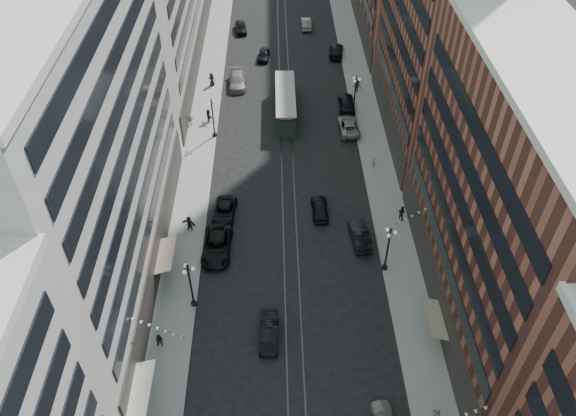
{
  "coord_description": "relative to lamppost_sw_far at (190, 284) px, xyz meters",
  "views": [
    {
      "loc": [
        -1.24,
        -4.54,
        42.16
      ],
      "look_at": [
        -0.25,
        35.77,
        5.0
      ],
      "focal_mm": 35.0,
      "sensor_mm": 36.0,
      "label": 1
    }
  ],
  "objects": [
    {
      "name": "pedestrian_extra_2",
      "position": [
        -1.25,
        39.59,
        -1.97
      ],
      "size": [
        1.04,
        0.7,
        1.95
      ],
      "primitive_type": "imported",
      "rotation": [
        0.0,
        0.0,
        -0.2
      ],
      "color": "black",
      "rests_on": "sidewalk_west"
    },
    {
      "name": "car_7",
      "position": [
        2.13,
        12.01,
        -2.41
      ],
      "size": [
        2.74,
        5.15,
        1.38
      ],
      "primitive_type": "imported",
      "rotation": [
        0.0,
        0.0,
        -0.09
      ],
      "color": "black",
      "rests_on": "ground"
    },
    {
      "name": "car_12",
      "position": [
        17.51,
        48.68,
        -2.34
      ],
      "size": [
        2.81,
        5.44,
        1.51
      ],
      "primitive_type": "imported",
      "rotation": [
        0.0,
        0.0,
        3.0
      ],
      "color": "black",
      "rests_on": "ground"
    },
    {
      "name": "building_east_mid",
      "position": [
        26.2,
        -0.0,
        8.9
      ],
      "size": [
        8.0,
        30.0,
        24.0
      ],
      "primitive_type": "cube",
      "color": "brown",
      "rests_on": "ground"
    },
    {
      "name": "car_5",
      "position": [
        7.0,
        -3.67,
        -2.34
      ],
      "size": [
        1.69,
        4.64,
        1.52
      ],
      "primitive_type": "imported",
      "rotation": [
        0.0,
        0.0,
        -0.02
      ],
      "color": "black",
      "rests_on": "ground"
    },
    {
      "name": "building_west_mid",
      "position": [
        -7.8,
        5.0,
        10.9
      ],
      "size": [
        8.0,
        36.0,
        28.0
      ],
      "primitive_type": "cube",
      "color": "#A9A396",
      "rests_on": "ground"
    },
    {
      "name": "car_extra_0",
      "position": [
        12.53,
        12.3,
        -2.35
      ],
      "size": [
        1.83,
        4.39,
        1.49
      ],
      "primitive_type": "imported",
      "rotation": [
        0.0,
        0.0,
        3.16
      ],
      "color": "black",
      "rests_on": "ground"
    },
    {
      "name": "lamppost_sw_mid",
      "position": [
        0.0,
        27.0,
        0.0
      ],
      "size": [
        1.03,
        1.14,
        5.52
      ],
      "color": "black",
      "rests_on": "sidewalk_west"
    },
    {
      "name": "pedestrian_4",
      "position": [
        19.94,
        -11.96,
        -2.03
      ],
      "size": [
        0.86,
        1.18,
        1.83
      ],
      "primitive_type": "imported",
      "rotation": [
        0.0,
        0.0,
        1.96
      ],
      "color": "#A39E87",
      "rests_on": "sidewalk_east"
    },
    {
      "name": "rail_east",
      "position": [
        9.9,
        42.0,
        -3.09
      ],
      "size": [
        0.12,
        180.0,
        0.02
      ],
      "primitive_type": "cube",
      "color": "#2D2D33",
      "rests_on": "ground"
    },
    {
      "name": "pedestrian_2",
      "position": [
        -2.44,
        -4.46,
        -2.18
      ],
      "size": [
        0.8,
        0.52,
        1.53
      ],
      "primitive_type": "imported",
      "rotation": [
        0.0,
        0.0,
        -0.15
      ],
      "color": "black",
      "rests_on": "sidewalk_west"
    },
    {
      "name": "ground",
      "position": [
        9.2,
        32.0,
        -3.1
      ],
      "size": [
        220.0,
        220.0,
        0.0
      ],
      "primitive_type": "plane",
      "color": "black",
      "rests_on": "ground"
    },
    {
      "name": "pedestrian_extra_1",
      "position": [
        -0.98,
        30.28,
        -2.04
      ],
      "size": [
        1.06,
        1.74,
        1.81
      ],
      "primitive_type": "imported",
      "rotation": [
        0.0,
        0.0,
        1.95
      ],
      "color": "black",
      "rests_on": "sidewalk_west"
    },
    {
      "name": "pedestrian_8",
      "position": [
        19.42,
        19.97,
        -2.19
      ],
      "size": [
        0.65,
        0.63,
        1.51
      ],
      "primitive_type": "imported",
      "rotation": [
        0.0,
        0.0,
        3.85
      ],
      "color": "gray",
      "rests_on": "sidewalk_east"
    },
    {
      "name": "car_14",
      "position": [
        13.28,
        58.53,
        -2.34
      ],
      "size": [
        1.66,
        4.6,
        1.51
      ],
      "primitive_type": "imported",
      "rotation": [
        0.0,
        0.0,
        3.15
      ],
      "color": "slate",
      "rests_on": "ground"
    },
    {
      "name": "lamppost_se_mid",
      "position": [
        18.4,
        32.0,
        0.0
      ],
      "size": [
        1.03,
        1.14,
        5.52
      ],
      "color": "black",
      "rests_on": "sidewalk_east"
    },
    {
      "name": "car_11",
      "position": [
        17.31,
        27.94,
        -2.35
      ],
      "size": [
        2.63,
        5.45,
        1.49
      ],
      "primitive_type": "imported",
      "rotation": [
        0.0,
        0.0,
        3.17
      ],
      "color": "gray",
      "rests_on": "ground"
    },
    {
      "name": "car_extra_1",
      "position": [
        17.6,
        33.15,
        -2.21
      ],
      "size": [
        2.21,
        5.25,
        1.77
      ],
      "primitive_type": "imported",
      "rotation": [
        0.0,
        0.0,
        3.12
      ],
      "color": "black",
      "rests_on": "ground"
    },
    {
      "name": "car_8",
      "position": [
        2.4,
        39.73,
        -2.27
      ],
      "size": [
        2.6,
        5.78,
        1.65
      ],
      "primitive_type": "imported",
      "rotation": [
        0.0,
        0.0,
        0.05
      ],
      "color": "slate",
      "rests_on": "ground"
    },
    {
      "name": "pedestrian_9",
      "position": [
        19.49,
        37.29,
        -2.02
      ],
      "size": [
        1.3,
        0.88,
        1.86
      ],
      "primitive_type": "imported",
      "rotation": [
        0.0,
        0.0,
        -0.35
      ],
      "color": "black",
      "rests_on": "sidewalk_east"
    },
    {
      "name": "car_10",
      "position": [
        16.37,
        7.96,
        -2.31
      ],
      "size": [
        2.1,
        4.9,
        1.57
      ],
      "primitive_type": "imported",
      "rotation": [
        0.0,
        0.0,
        3.23
      ],
      "color": "black",
      "rests_on": "ground"
    },
    {
      "name": "lamppost_sw_far",
      "position": [
        0.0,
        0.0,
        0.0
      ],
      "size": [
        1.03,
        1.14,
        5.52
      ],
      "color": "black",
      "rests_on": "sidewalk_west"
    },
    {
      "name": "lamppost_se_far",
      "position": [
        18.4,
        4.0,
        0.0
      ],
      "size": [
        1.03,
        1.14,
        5.52
      ],
      "color": "black",
      "rests_on": "sidewalk_east"
    },
    {
      "name": "streetcar",
      "position": [
        9.2,
        32.13,
        -1.6
      ],
      "size": [
        2.59,
        11.72,
        3.24
      ],
      "color": "#213324",
      "rests_on": "ground"
    },
    {
      "name": "pedestrian_6",
      "position": [
        -3.3,
        29.58,
        -2.15
      ],
      "size": [
        0.99,
        0.56,
        1.59
      ],
      "primitive_type": "imported",
      "rotation": [
        0.0,
        0.0,
        2.99
      ],
      "color": "#B5AE96",
      "rests_on": "sidewalk_west"
    },
    {
      "name": "car_13",
      "position": [
        6.14,
        47.68,
        -2.4
      ],
      "size": [
        2.09,
        4.23,
        1.39
      ],
      "primitive_type": "imported",
      "rotation": [
        0.0,
        0.0,
        -0.11
      ],
      "color": "black",
      "rests_on": "ground"
    },
    {
      "name": "sidewalk_west",
      "position": [
        -1.8,
        42.0,
        -3.02
      ],
      "size": [
        4.0,
        180.0,
        0.15
      ],
      "primitive_type": "cube",
      "color": "gray",
      "rests_on": "ground"
    },
    {
      "name": "pedestrian_5",
      "position": [
        -1.41,
        9.97,
        -2.08
      ],
      "size": [
        1.67,
        1.06,
        1.74
      ],
      "primitive_type": "imported",
      "rotation": [
        0.0,
        0.0,
        -0.4
      ],
      "color": "black",
      "rests_on": "sidewalk_west"
    },
    {
      "name": "sidewalk_east",
      "position": [
        20.2,
        42.0,
        -3.02
      ],
      "size": [
        4.0,
        180.0,
        0.15
      ],
      "primitive_type": "cube",
      "color": "gray",
      "rests_on": "ground"
    },
    {
      "name": "car_9",
      "position": [
        2.23,
        57.35,
        -2.34
      ],
      "size": [
        2.3,
        4.64,
        1.52
      ],
      "primitive_type": "imported",
      "rotation": [
        0.0,
        0.0,
        0.12
      ],
      "color": "black",
      "rests_on": "ground"
    },
    {
      "name": "rail_west",
      "position": [
        8.5,
        42.0,
        -3.09
      ],
      "size": [
        0.12,
        180.0,
        0.02
      ],
      "primitive_type": "cube",
      "color": "#2D2D33",
      "rests_on": "ground"
    },
    {
      "name": "pedestrian_7",
      "position": [
        21.26,
        11.1,
        -2.09
      ],
      "size": [
        0.9,
        0.93,
        1.72
      ],
      "primitive_type": "imported",
      "rotation": [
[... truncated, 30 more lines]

